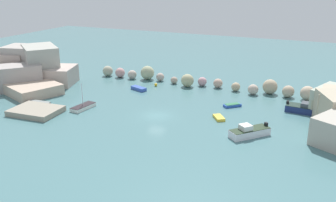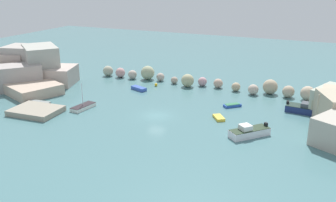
% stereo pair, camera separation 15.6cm
% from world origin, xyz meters
% --- Properties ---
extents(cove_water, '(160.00, 160.00, 0.00)m').
position_xyz_m(cove_water, '(0.00, 0.00, 0.00)').
color(cove_water, slate).
rests_on(cove_water, ground).
extents(cliff_headland_left, '(21.84, 18.47, 7.18)m').
position_xyz_m(cliff_headland_left, '(-31.62, 6.15, 2.72)').
color(cliff_headland_left, '#B19D94').
rests_on(cliff_headland_left, ground).
extents(rock_breakwater, '(43.90, 4.37, 2.77)m').
position_xyz_m(rock_breakwater, '(1.44, 17.43, 1.12)').
color(rock_breakwater, '#A8A68D').
rests_on(rock_breakwater, ground).
extents(stone_dock, '(7.54, 5.88, 0.83)m').
position_xyz_m(stone_dock, '(-17.35, -6.69, 0.41)').
color(stone_dock, gray).
rests_on(stone_dock, ground).
extents(channel_buoy, '(0.59, 0.59, 0.59)m').
position_xyz_m(channel_buoy, '(-6.95, 14.18, 0.29)').
color(channel_buoy, gold).
rests_on(channel_buoy, cove_water).
extents(moored_boat_0, '(3.35, 2.23, 0.61)m').
position_xyz_m(moored_boat_0, '(-8.74, 10.59, 0.30)').
color(moored_boat_0, '#3758B8').
rests_on(moored_boat_0, cove_water).
extents(moored_boat_1, '(2.36, 2.63, 0.41)m').
position_xyz_m(moored_boat_1, '(9.07, 2.54, 0.20)').
color(moored_boat_1, yellow).
rests_on(moored_boat_1, cove_water).
extents(moored_boat_2, '(5.06, 5.37, 1.73)m').
position_xyz_m(moored_boat_2, '(14.51, -1.84, 0.63)').
color(moored_boat_2, white).
rests_on(moored_boat_2, cove_water).
extents(moored_boat_3, '(4.37, 2.63, 1.66)m').
position_xyz_m(moored_boat_3, '(19.81, 10.61, 0.63)').
color(moored_boat_3, navy).
rests_on(moored_boat_3, cove_water).
extents(moored_boat_4, '(2.10, 4.55, 4.24)m').
position_xyz_m(moored_boat_4, '(-11.98, -2.01, 0.32)').
color(moored_boat_4, white).
rests_on(moored_boat_4, cove_water).
extents(moored_boat_5, '(3.94, 1.54, 0.52)m').
position_xyz_m(moored_boat_5, '(-19.86, -3.32, 0.26)').
color(moored_boat_5, gray).
rests_on(moored_boat_5, cove_water).
extents(moored_boat_6, '(2.81, 2.76, 0.49)m').
position_xyz_m(moored_boat_6, '(9.48, 8.68, 0.23)').
color(moored_boat_6, '#2950B5').
rests_on(moored_boat_6, cove_water).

